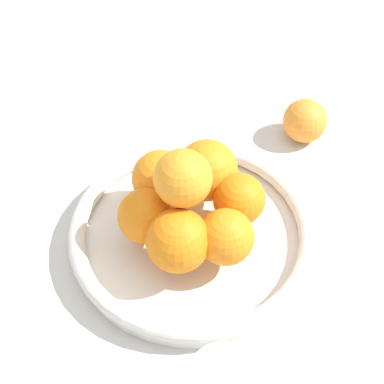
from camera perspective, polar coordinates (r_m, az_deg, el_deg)
The scene contains 4 objects.
ground_plane at distance 0.85m, azimuth 0.00°, elevation -4.57°, with size 4.00×4.00×0.00m, color beige.
fruit_bowl at distance 0.83m, azimuth 0.00°, elevation -3.78°, with size 0.32×0.32×0.04m.
orange_pile at distance 0.78m, azimuth -0.16°, elevation -0.82°, with size 0.18×0.19×0.13m.
stray_orange at distance 0.97m, azimuth 10.01°, elevation 6.26°, with size 0.07×0.07×0.07m, color orange.
Camera 1 is at (-0.22, -0.46, 0.68)m, focal length 60.00 mm.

